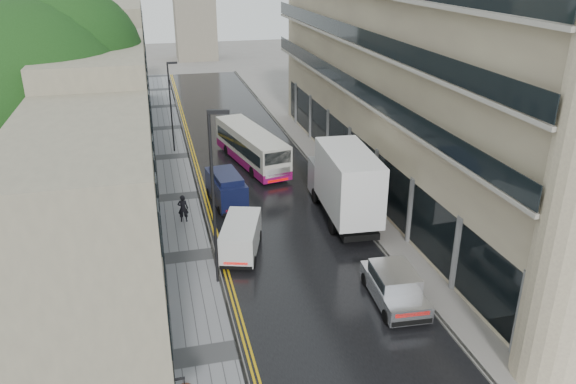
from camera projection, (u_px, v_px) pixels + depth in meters
name	position (u px, v px, depth m)	size (l,w,h in m)	color
road	(265.00, 190.00, 38.96)	(9.00, 85.00, 0.02)	black
left_sidewalk	(180.00, 197.00, 37.65)	(2.70, 85.00, 0.12)	gray
right_sidewalk	(339.00, 182.00, 40.14)	(1.80, 85.00, 0.12)	slate
old_shop_row	(115.00, 105.00, 36.76)	(4.50, 56.00, 12.00)	gray
modern_block	(420.00, 87.00, 37.17)	(8.00, 40.00, 14.00)	beige
tree_near	(38.00, 139.00, 26.79)	(10.56, 10.56, 13.89)	black
tree_far	(74.00, 93.00, 38.74)	(9.24, 9.24, 12.46)	black
cream_bus	(252.00, 160.00, 40.53)	(2.25, 9.91, 2.70)	beige
white_lorry	(333.00, 198.00, 31.94)	(2.61, 8.71, 4.58)	white
silver_hatchback	(388.00, 307.00, 24.57)	(1.96, 4.49, 1.68)	silver
white_van	(221.00, 250.00, 29.07)	(1.79, 4.18, 1.89)	silver
navy_van	(220.00, 198.00, 34.81)	(1.78, 4.45, 2.27)	black
pedestrian	(183.00, 208.00, 33.78)	(0.63, 0.41, 1.73)	black
lamp_post_near	(213.00, 201.00, 26.19)	(0.98, 0.22, 8.68)	black
lamp_post_far	(171.00, 108.00, 44.86)	(0.81, 0.18, 7.23)	black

